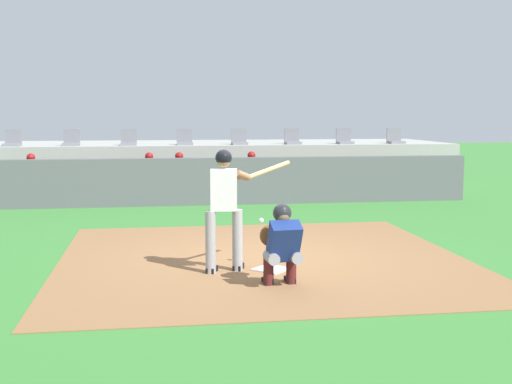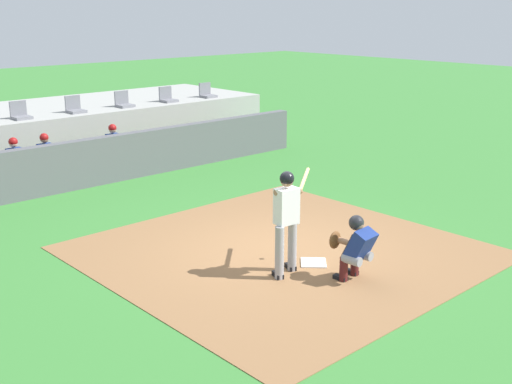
% 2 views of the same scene
% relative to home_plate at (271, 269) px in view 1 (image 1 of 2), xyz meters
% --- Properties ---
extents(ground_plane, '(80.00, 80.00, 0.00)m').
position_rel_home_plate_xyz_m(ground_plane, '(0.00, 0.80, -0.02)').
color(ground_plane, '#387A33').
extents(dirt_infield, '(6.40, 6.40, 0.01)m').
position_rel_home_plate_xyz_m(dirt_infield, '(0.00, 0.80, -0.02)').
color(dirt_infield, olive).
rests_on(dirt_infield, ground).
extents(home_plate, '(0.62, 0.62, 0.02)m').
position_rel_home_plate_xyz_m(home_plate, '(0.00, 0.00, 0.00)').
color(home_plate, white).
rests_on(home_plate, dirt_infield).
extents(batter_at_plate, '(1.36, 0.69, 1.80)m').
position_rel_home_plate_xyz_m(batter_at_plate, '(-0.67, 0.01, 1.01)').
color(batter_at_plate, '#99999E').
rests_on(batter_at_plate, ground).
extents(catcher_crouched, '(0.51, 1.60, 1.13)m').
position_rel_home_plate_xyz_m(catcher_crouched, '(-0.02, -0.91, 0.58)').
color(catcher_crouched, gray).
rests_on(catcher_crouched, ground).
extents(dugout_wall, '(13.00, 0.30, 1.20)m').
position_rel_home_plate_xyz_m(dugout_wall, '(0.00, 7.30, 0.58)').
color(dugout_wall, '#59595E').
rests_on(dugout_wall, ground).
extents(dugout_bench, '(11.80, 0.44, 0.45)m').
position_rel_home_plate_xyz_m(dugout_bench, '(0.00, 8.30, 0.20)').
color(dugout_bench, olive).
rests_on(dugout_bench, ground).
extents(dugout_player_0, '(0.49, 0.70, 1.30)m').
position_rel_home_plate_xyz_m(dugout_player_0, '(-4.86, 8.14, 0.65)').
color(dugout_player_0, '#939399').
rests_on(dugout_player_0, ground).
extents(dugout_player_1, '(0.49, 0.70, 1.30)m').
position_rel_home_plate_xyz_m(dugout_player_1, '(-1.84, 8.14, 0.65)').
color(dugout_player_1, '#939399').
rests_on(dugout_player_1, ground).
extents(dugout_player_2, '(0.49, 0.70, 1.30)m').
position_rel_home_plate_xyz_m(dugout_player_2, '(-1.05, 8.14, 0.65)').
color(dugout_player_2, '#939399').
rests_on(dugout_player_2, ground).
extents(dugout_player_3, '(0.49, 0.70, 1.30)m').
position_rel_home_plate_xyz_m(dugout_player_3, '(0.90, 8.14, 0.65)').
color(dugout_player_3, '#939399').
rests_on(dugout_player_3, ground).
extents(stands_platform, '(15.00, 4.40, 1.40)m').
position_rel_home_plate_xyz_m(stands_platform, '(0.00, 11.70, 0.68)').
color(stands_platform, '#9E9E99').
rests_on(stands_platform, ground).
extents(stadium_seat_0, '(0.46, 0.46, 0.48)m').
position_rel_home_plate_xyz_m(stadium_seat_0, '(-5.69, 10.18, 1.51)').
color(stadium_seat_0, slate).
rests_on(stadium_seat_0, stands_platform).
extents(stadium_seat_1, '(0.46, 0.46, 0.48)m').
position_rel_home_plate_xyz_m(stadium_seat_1, '(-4.06, 10.18, 1.51)').
color(stadium_seat_1, slate).
rests_on(stadium_seat_1, stands_platform).
extents(stadium_seat_2, '(0.46, 0.46, 0.48)m').
position_rel_home_plate_xyz_m(stadium_seat_2, '(-2.44, 10.18, 1.51)').
color(stadium_seat_2, slate).
rests_on(stadium_seat_2, stands_platform).
extents(stadium_seat_3, '(0.46, 0.46, 0.48)m').
position_rel_home_plate_xyz_m(stadium_seat_3, '(-0.81, 10.18, 1.51)').
color(stadium_seat_3, slate).
rests_on(stadium_seat_3, stands_platform).
extents(stadium_seat_4, '(0.46, 0.46, 0.48)m').
position_rel_home_plate_xyz_m(stadium_seat_4, '(0.81, 10.18, 1.51)').
color(stadium_seat_4, slate).
rests_on(stadium_seat_4, stands_platform).
extents(stadium_seat_5, '(0.46, 0.46, 0.48)m').
position_rel_home_plate_xyz_m(stadium_seat_5, '(2.44, 10.18, 1.51)').
color(stadium_seat_5, slate).
rests_on(stadium_seat_5, stands_platform).
extents(stadium_seat_6, '(0.46, 0.46, 0.48)m').
position_rel_home_plate_xyz_m(stadium_seat_6, '(4.06, 10.18, 1.51)').
color(stadium_seat_6, slate).
rests_on(stadium_seat_6, stands_platform).
extents(stadium_seat_7, '(0.46, 0.46, 0.48)m').
position_rel_home_plate_xyz_m(stadium_seat_7, '(5.69, 10.18, 1.51)').
color(stadium_seat_7, slate).
rests_on(stadium_seat_7, stands_platform).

